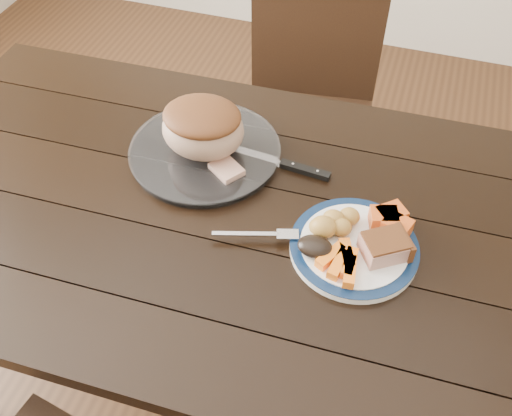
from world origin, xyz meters
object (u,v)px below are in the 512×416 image
(pork_slice, at_px, (385,247))
(roast_joint, at_px, (203,130))
(dinner_plate, at_px, (354,248))
(dining_table, at_px, (226,236))
(carving_knife, at_px, (289,166))
(serving_platter, at_px, (205,153))
(fork, at_px, (262,235))
(chair_far, at_px, (309,98))

(pork_slice, xyz_separation_m, roast_joint, (-0.45, 0.18, 0.04))
(dinner_plate, relative_size, roast_joint, 1.37)
(dining_table, height_order, carving_knife, carving_knife)
(carving_knife, bearing_deg, pork_slice, -33.29)
(serving_platter, relative_size, carving_knife, 1.08)
(dinner_plate, xyz_separation_m, fork, (-0.18, -0.03, 0.01))
(chair_far, relative_size, carving_knife, 2.90)
(roast_joint, bearing_deg, fork, -44.87)
(dinner_plate, distance_m, roast_joint, 0.43)
(pork_slice, xyz_separation_m, fork, (-0.24, -0.03, -0.02))
(carving_knife, bearing_deg, fork, -83.16)
(dining_table, bearing_deg, roast_joint, 124.58)
(pork_slice, distance_m, fork, 0.25)
(dining_table, bearing_deg, fork, -29.29)
(chair_far, height_order, carving_knife, chair_far)
(serving_platter, relative_size, fork, 1.99)
(pork_slice, bearing_deg, carving_knife, 141.62)
(serving_platter, xyz_separation_m, fork, (0.21, -0.21, 0.01))
(chair_far, height_order, serving_platter, chair_far)
(dining_table, xyz_separation_m, chair_far, (0.02, 0.74, -0.13))
(dining_table, relative_size, dinner_plate, 6.22)
(dinner_plate, distance_m, fork, 0.19)
(carving_knife, bearing_deg, serving_platter, -169.04)
(pork_slice, bearing_deg, chair_far, 113.35)
(serving_platter, relative_size, roast_joint, 1.82)
(chair_far, distance_m, fork, 0.84)
(roast_joint, bearing_deg, dining_table, -55.42)
(chair_far, height_order, fork, chair_far)
(fork, relative_size, carving_knife, 0.55)
(dining_table, relative_size, chair_far, 1.75)
(pork_slice, relative_size, roast_joint, 0.45)
(serving_platter, distance_m, fork, 0.29)
(pork_slice, height_order, carving_knife, pork_slice)
(dining_table, distance_m, fork, 0.17)
(dinner_plate, bearing_deg, serving_platter, 156.26)
(carving_knife, bearing_deg, dining_table, -115.54)
(fork, bearing_deg, carving_knife, 74.51)
(serving_platter, height_order, roast_joint, roast_joint)
(dining_table, xyz_separation_m, dinner_plate, (0.29, -0.03, 0.10))
(chair_far, xyz_separation_m, carving_knife, (0.08, -0.57, 0.23))
(dining_table, distance_m, carving_knife, 0.22)
(fork, distance_m, roast_joint, 0.30)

